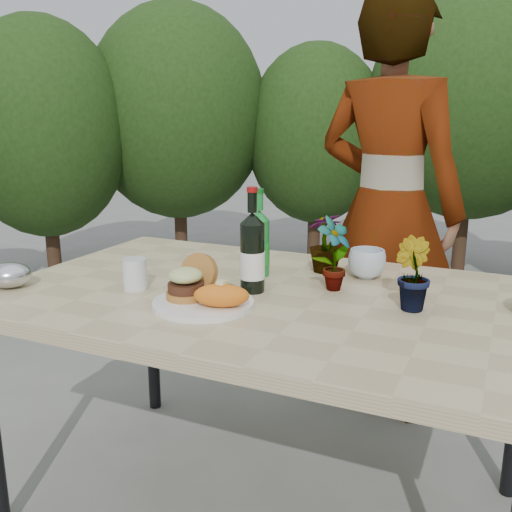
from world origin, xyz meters
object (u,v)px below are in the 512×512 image
at_px(patio_table, 267,311).
at_px(wine_bottle, 252,254).
at_px(person, 388,210).
at_px(dinner_plate, 203,304).

distance_m(patio_table, wine_bottle, 0.18).
bearing_deg(person, patio_table, 92.53).
height_order(dinner_plate, person, person).
relative_size(patio_table, dinner_plate, 5.71).
bearing_deg(wine_bottle, person, 63.54).
bearing_deg(person, dinner_plate, 88.66).
bearing_deg(dinner_plate, patio_table, 59.20).
height_order(patio_table, person, person).
distance_m(dinner_plate, wine_bottle, 0.22).
xyz_separation_m(dinner_plate, person, (0.28, 1.06, 0.12)).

